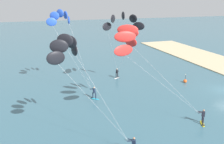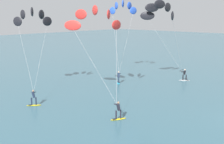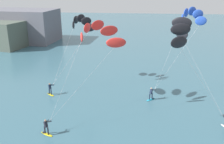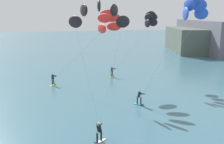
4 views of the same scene
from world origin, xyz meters
name	(u,v)px [view 2 (image 2 of 4)]	position (x,y,z in m)	size (l,w,h in m)	color
kitesurfer_nearshore	(161,13)	(5.34, 13.92, 9.47)	(7.24, 5.80, 11.09)	white
kitesurfer_mid_water	(32,20)	(-7.13, 23.45, 8.62)	(6.29, 7.20, 10.14)	yellow
kitesurfer_far_out	(96,20)	(-3.60, 16.51, 8.64)	(8.15, 9.91, 10.30)	yellow
kitesurfer_downwind	(123,11)	(7.36, 21.86, 9.84)	(6.95, 5.89, 11.42)	#23ADD1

